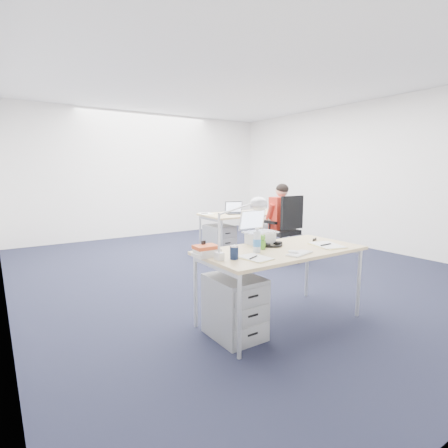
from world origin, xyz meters
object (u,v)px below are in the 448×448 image
object	(u,v)px
computer_mouse	(293,252)
far_cup	(262,208)
cordless_phone	(203,248)
book_stack	(206,251)
water_bottle	(257,240)
bear_figurine	(263,242)
seated_person	(275,221)
drawer_pedestal_far	(219,241)
office_chair	(282,243)
desk_near	(281,254)
can_koozie	(234,252)
sunglasses	(315,240)
wireless_keyboard	(299,253)
headphones	(273,244)
silver_laptop	(260,228)
desk_far	(246,215)
desk_lamp	(235,227)
drawer_pedestal_near	(235,307)
dark_laptop	(235,208)

from	to	relation	value
computer_mouse	far_cup	distance (m)	3.63
cordless_phone	book_stack	bearing A→B (deg)	-97.78
water_bottle	bear_figurine	xyz separation A→B (m)	(0.12, 0.06, -0.04)
seated_person	far_cup	bearing A→B (deg)	63.83
drawer_pedestal_far	water_bottle	xyz separation A→B (m)	(-1.25, -2.56, 0.57)
office_chair	computer_mouse	size ratio (longest dim) A/B	10.56
desk_near	water_bottle	size ratio (longest dim) A/B	7.03
can_koozie	cordless_phone	world-z (taller)	cordless_phone
computer_mouse	sunglasses	world-z (taller)	computer_mouse
far_cup	wireless_keyboard	bearing A→B (deg)	-124.49
headphones	book_stack	distance (m)	0.77
cordless_phone	silver_laptop	bearing A→B (deg)	-0.18
desk_far	headphones	size ratio (longest dim) A/B	6.73
bear_figurine	desk_lamp	bearing A→B (deg)	-175.11
desk_near	silver_laptop	bearing A→B (deg)	93.58
seated_person	cordless_phone	size ratio (longest dim) A/B	9.64
drawer_pedestal_near	desk_lamp	bearing A→B (deg)	-128.06
seated_person	drawer_pedestal_near	distance (m)	2.95
desk_far	sunglasses	size ratio (longest dim) A/B	17.37
computer_mouse	sunglasses	xyz separation A→B (m)	(0.63, 0.32, -0.01)
cordless_phone	drawer_pedestal_far	bearing A→B (deg)	46.50
sunglasses	far_cup	world-z (taller)	far_cup
desk_far	computer_mouse	bearing A→B (deg)	-119.61
dark_laptop	computer_mouse	bearing A→B (deg)	-95.94
headphones	seated_person	bearing A→B (deg)	44.80
desk_near	drawer_pedestal_far	bearing A→B (deg)	69.51
seated_person	sunglasses	size ratio (longest dim) A/B	13.75
wireless_keyboard	far_cup	world-z (taller)	far_cup
desk_lamp	wireless_keyboard	bearing A→B (deg)	-37.18
silver_laptop	wireless_keyboard	xyz separation A→B (m)	(0.00, -0.55, -0.16)
desk_far	wireless_keyboard	distance (m)	3.23
computer_mouse	sunglasses	bearing A→B (deg)	6.16
silver_laptop	headphones	size ratio (longest dim) A/B	1.43
dark_laptop	seated_person	bearing A→B (deg)	-41.22
silver_laptop	water_bottle	xyz separation A→B (m)	(-0.27, -0.27, -0.06)
bear_figurine	seated_person	bearing A→B (deg)	34.70
desk_far	bear_figurine	world-z (taller)	bear_figurine
wireless_keyboard	cordless_phone	world-z (taller)	cordless_phone
bear_figurine	dark_laptop	xyz separation A→B (m)	(1.45, 2.48, 0.04)
drawer_pedestal_near	water_bottle	bearing A→B (deg)	7.09
office_chair	drawer_pedestal_far	world-z (taller)	office_chair
office_chair	sunglasses	distance (m)	2.01
drawer_pedestal_far	headphones	xyz separation A→B (m)	(-0.95, -2.44, 0.47)
computer_mouse	dark_laptop	world-z (taller)	dark_laptop
sunglasses	headphones	bearing A→B (deg)	158.20
desk_lamp	dark_laptop	world-z (taller)	desk_lamp
desk_near	headphones	xyz separation A→B (m)	(0.02, 0.14, 0.07)
headphones	desk_lamp	size ratio (longest dim) A/B	0.44
desk_near	drawer_pedestal_far	size ratio (longest dim) A/B	2.91
sunglasses	dark_laptop	size ratio (longest dim) A/B	0.30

